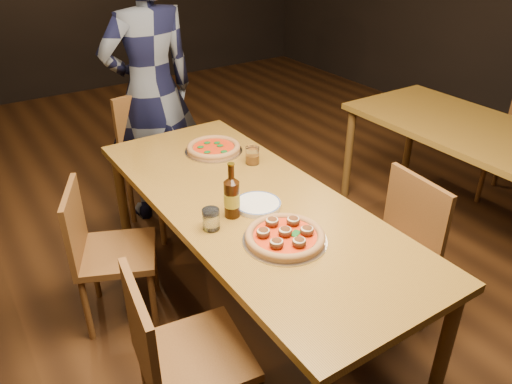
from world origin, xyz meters
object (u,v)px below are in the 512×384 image
chair_main_e (382,256)px  plate_stack (258,204)px  pizza_meatball (285,236)px  table_main (250,213)px  chair_end (166,162)px  water_glass (211,219)px  chair_main_nw (195,356)px  beer_bottle (232,198)px  amber_glass (252,155)px  chair_main_sw (117,252)px  table_right (498,148)px  diner (151,92)px  pizza_margherita (214,148)px

chair_main_e → plate_stack: size_ratio=3.94×
pizza_meatball → plate_stack: (0.06, 0.30, -0.01)m
table_main → chair_end: bearing=87.6°
water_glass → plate_stack: bearing=9.3°
chair_main_nw → beer_bottle: size_ratio=3.40×
chair_end → amber_glass: 0.88m
chair_main_sw → chair_end: size_ratio=0.87×
water_glass → chair_main_sw: bearing=118.7°
table_right → plate_stack: plate_stack is taller
chair_end → amber_glass: (0.18, -0.80, 0.32)m
chair_main_e → water_glass: size_ratio=9.15×
chair_main_nw → water_glass: chair_main_nw is taller
water_glass → diner: (0.35, 1.45, 0.11)m
table_main → water_glass: 0.32m
chair_main_nw → amber_glass: 1.16m
plate_stack → water_glass: size_ratio=2.32×
beer_bottle → water_glass: beer_bottle is taller
pizza_margherita → diner: (-0.05, 0.76, 0.14)m
chair_main_sw → chair_main_e: 1.37m
chair_main_sw → beer_bottle: beer_bottle is taller
pizza_margherita → water_glass: bearing=-119.8°
plate_stack → diner: (0.08, 1.41, 0.15)m
chair_end → plate_stack: bearing=-102.4°
chair_end → diner: diner is taller
table_right → chair_main_nw: size_ratio=2.28×
table_main → pizza_margherita: bearing=77.8°
diner → plate_stack: bearing=83.2°
table_main → pizza_margherita: 0.61m
chair_main_sw → pizza_margherita: chair_main_sw is taller
table_main → chair_end: 1.15m
chair_main_e → table_right: bearing=104.0°
chair_main_nw → pizza_meatball: size_ratio=2.45×
chair_main_nw → diner: 1.95m
table_right → beer_bottle: 1.85m
beer_bottle → water_glass: (-0.13, -0.04, -0.05)m
chair_main_sw → amber_glass: (0.79, -0.08, 0.38)m
pizza_margherita → amber_glass: (0.10, -0.25, 0.03)m
pizza_meatball → plate_stack: 0.30m
chair_main_sw → plate_stack: bearing=-107.0°
table_right → plate_stack: bearing=175.5°
beer_bottle → chair_main_nw: bearing=-137.1°
chair_main_e → plate_stack: bearing=-115.1°
table_right → chair_main_nw: (-2.25, -0.25, -0.24)m
table_main → plate_stack: (-0.00, -0.06, 0.08)m
chair_main_nw → pizza_margherita: size_ratio=2.66×
table_right → chair_end: 2.13m
table_main → beer_bottle: 0.23m
table_main → water_glass: (-0.27, -0.11, 0.12)m
water_glass → chair_main_nw: bearing=-129.3°
chair_main_sw → pizza_meatball: (0.50, -0.78, 0.36)m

